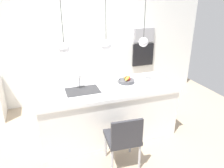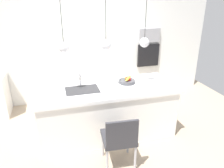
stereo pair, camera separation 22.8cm
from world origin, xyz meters
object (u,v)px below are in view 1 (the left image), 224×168
chair_near (123,137)px  microwave (144,35)px  oven (143,55)px  fruit_bowl (127,80)px

chair_near → microwave: bearing=58.3°
microwave → oven: 0.50m
fruit_bowl → oven: (1.08, 1.49, 0.02)m
oven → chair_near: size_ratio=0.65×
oven → chair_near: (-1.53, -2.47, -0.49)m
chair_near → fruit_bowl: bearing=65.4°
oven → microwave: bearing=0.0°
fruit_bowl → microwave: size_ratio=0.54×
fruit_bowl → chair_near: fruit_bowl is taller
fruit_bowl → microwave: bearing=54.1°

